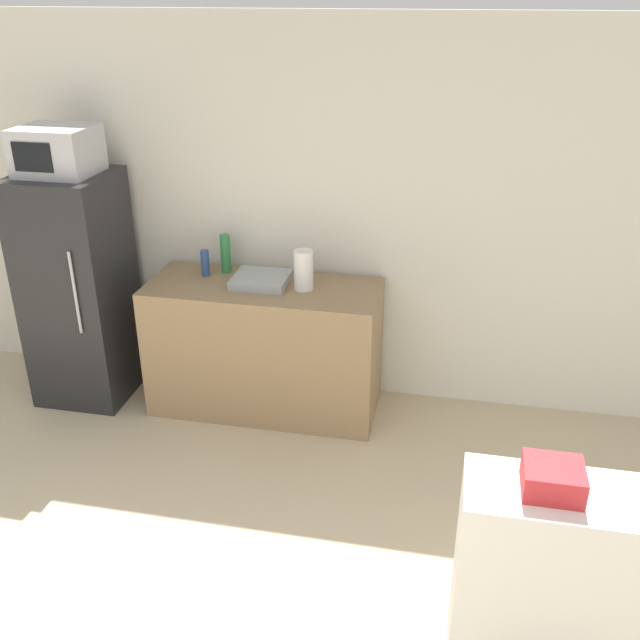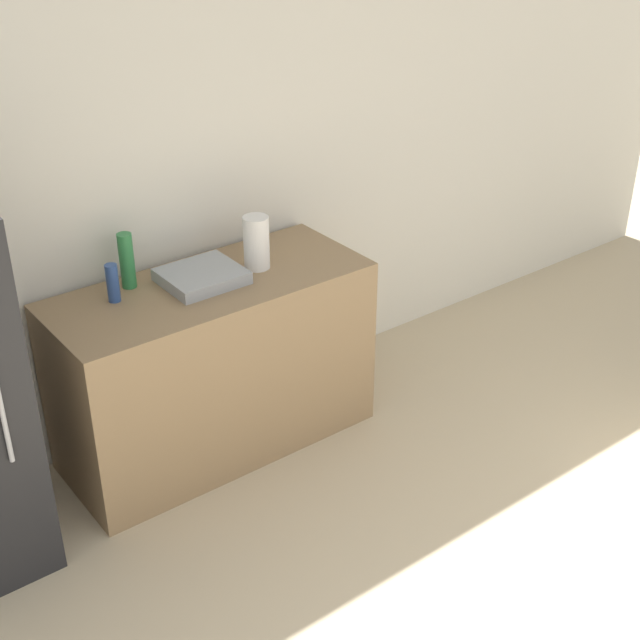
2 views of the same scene
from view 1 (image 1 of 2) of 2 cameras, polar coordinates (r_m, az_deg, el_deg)
name	(u,v)px [view 1 (image 1 of 2)]	position (r m, az deg, el deg)	size (l,w,h in m)	color
wall_back	(268,214)	(4.97, -4.17, 8.48)	(8.00, 0.06, 2.60)	silver
refrigerator	(79,289)	(5.24, -18.72, 2.36)	(0.62, 0.65, 1.62)	#232326
microwave	(57,151)	(4.97, -20.29, 12.60)	(0.47, 0.42, 0.30)	#BCBCC1
counter	(265,347)	(4.94, -4.44, -2.19)	(1.56, 0.64, 0.92)	#937551
sink_basin	(261,280)	(4.77, -4.74, 3.23)	(0.36, 0.33, 0.06)	#9EA3A8
bottle_tall	(226,254)	(4.96, -7.56, 5.29)	(0.07, 0.07, 0.27)	#2D7F42
bottle_short	(205,263)	(4.94, -9.17, 4.54)	(0.06, 0.06, 0.18)	#2D4C8C
shelf_cabinet	(559,589)	(3.27, 18.58, -19.73)	(0.85, 0.37, 0.98)	white
basket	(553,479)	(2.91, 18.13, -11.98)	(0.23, 0.21, 0.11)	red
paper_towel_roll	(304,270)	(4.64, -1.33, 4.02)	(0.13, 0.13, 0.26)	white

